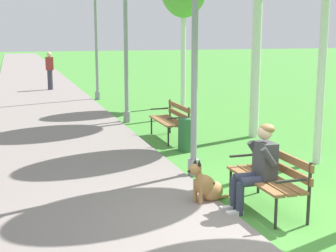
{
  "coord_description": "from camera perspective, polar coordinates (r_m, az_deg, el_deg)",
  "views": [
    {
      "loc": [
        -3.08,
        -5.43,
        2.51
      ],
      "look_at": [
        -0.54,
        2.58,
        0.9
      ],
      "focal_mm": 52.87,
      "sensor_mm": 36.0,
      "label": 1
    }
  ],
  "objects": [
    {
      "name": "dog_shepherd",
      "position": [
        7.38,
        4.52,
        -6.93
      ],
      "size": [
        0.8,
        0.43,
        0.71
      ],
      "color": "#B27F47",
      "rests_on": "ground"
    },
    {
      "name": "park_bench_mid",
      "position": [
        11.62,
        0.41,
        0.95
      ],
      "size": [
        0.55,
        1.5,
        0.85
      ],
      "color": "olive",
      "rests_on": "ground"
    },
    {
      "name": "person_seated_on_near_bench",
      "position": [
        7.06,
        10.34,
        -4.35
      ],
      "size": [
        0.74,
        0.49,
        1.25
      ],
      "color": "#33384C",
      "rests_on": "ground"
    },
    {
      "name": "litter_bin",
      "position": [
        10.51,
        2.15,
        -1.01
      ],
      "size": [
        0.36,
        0.36,
        0.7
      ],
      "primitive_type": "cylinder",
      "color": "#2D6638",
      "rests_on": "ground"
    },
    {
      "name": "pedestrian_distant",
      "position": [
        21.95,
        -13.48,
        6.19
      ],
      "size": [
        0.32,
        0.22,
        1.65
      ],
      "color": "#383842",
      "rests_on": "ground"
    },
    {
      "name": "ground_plane",
      "position": [
        6.73,
        11.34,
        -11.27
      ],
      "size": [
        120.0,
        120.0,
        0.0
      ],
      "primitive_type": "plane",
      "color": "#478E38"
    },
    {
      "name": "paved_path",
      "position": [
        29.56,
        -15.47,
        5.62
      ],
      "size": [
        3.49,
        60.0,
        0.04
      ],
      "primitive_type": "cube",
      "color": "gray",
      "rests_on": "ground"
    },
    {
      "name": "lamp_post_far",
      "position": [
        18.56,
        -8.28,
        10.16
      ],
      "size": [
        0.24,
        0.24,
        4.5
      ],
      "color": "gray",
      "rests_on": "ground"
    },
    {
      "name": "lamp_post_near",
      "position": [
        8.46,
        3.09,
        8.16
      ],
      "size": [
        0.24,
        0.24,
        4.08
      ],
      "color": "gray",
      "rests_on": "ground"
    },
    {
      "name": "park_bench_near",
      "position": [
        7.2,
        11.76,
        -5.49
      ],
      "size": [
        0.55,
        1.5,
        0.85
      ],
      "color": "olive",
      "rests_on": "ground"
    },
    {
      "name": "lamp_post_mid",
      "position": [
        13.73,
        -4.87,
        8.58
      ],
      "size": [
        0.24,
        0.24,
        3.81
      ],
      "color": "gray",
      "rests_on": "ground"
    }
  ]
}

